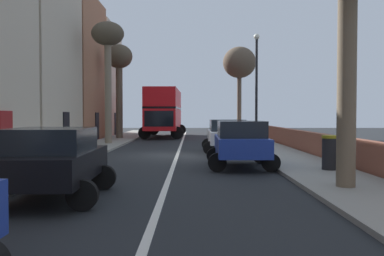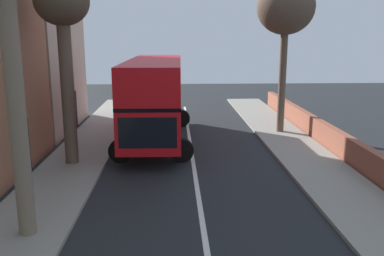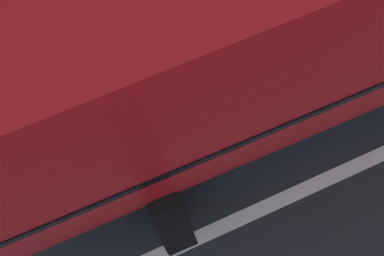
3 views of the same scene
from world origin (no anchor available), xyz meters
name	(u,v)px [view 3 (image 3 of 3)]	position (x,y,z in m)	size (l,w,h in m)	color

